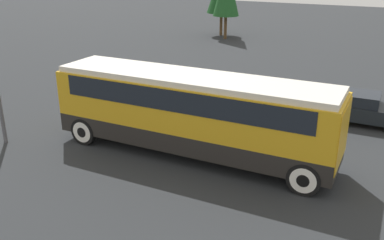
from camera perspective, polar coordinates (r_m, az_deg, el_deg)
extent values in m
plane|color=#26282B|center=(17.09, 0.00, -4.56)|extent=(120.00, 120.00, 0.00)
cube|color=black|center=(16.73, 0.00, -1.90)|extent=(11.11, 2.46, 0.76)
cube|color=gold|center=(16.28, 0.00, 2.21)|extent=(11.11, 2.46, 1.77)
cube|color=black|center=(16.15, 0.00, 3.68)|extent=(9.78, 2.50, 0.80)
cube|color=silver|center=(15.99, 0.00, 5.59)|extent=(10.89, 2.26, 0.22)
cube|color=gold|center=(14.92, 18.93, -1.82)|extent=(0.36, 2.36, 2.03)
cylinder|color=black|center=(14.56, 14.69, -7.63)|extent=(1.14, 0.28, 1.14)
cylinder|color=silver|center=(14.56, 14.69, -7.63)|extent=(0.89, 0.30, 0.89)
cylinder|color=black|center=(14.56, 14.69, -7.63)|extent=(0.43, 0.32, 0.43)
cylinder|color=black|center=(16.54, 16.40, -4.21)|extent=(1.14, 0.28, 1.14)
cylinder|color=silver|center=(16.54, 16.40, -4.21)|extent=(0.89, 0.30, 0.89)
cylinder|color=black|center=(16.54, 16.40, -4.21)|extent=(0.43, 0.32, 0.43)
cylinder|color=black|center=(18.33, -14.23, -1.47)|extent=(1.14, 0.28, 1.14)
cylinder|color=silver|center=(18.33, -14.23, -1.47)|extent=(0.89, 0.30, 0.89)
cylinder|color=black|center=(18.33, -14.23, -1.47)|extent=(0.43, 0.32, 0.43)
cylinder|color=black|center=(19.94, -10.13, 0.71)|extent=(1.14, 0.28, 1.14)
cylinder|color=silver|center=(19.94, -10.13, 0.71)|extent=(0.89, 0.30, 0.89)
cylinder|color=black|center=(19.94, -10.13, 0.71)|extent=(0.43, 0.32, 0.43)
cube|color=#BCBCC1|center=(21.46, 7.22, 2.24)|extent=(4.65, 1.78, 0.59)
cube|color=black|center=(21.35, 6.82, 3.73)|extent=(2.42, 1.60, 0.52)
cylinder|color=black|center=(20.30, 11.44, 0.22)|extent=(0.63, 0.22, 0.63)
cylinder|color=black|center=(20.30, 11.44, 0.22)|extent=(0.24, 0.26, 0.24)
cylinder|color=black|center=(21.76, 12.59, 1.55)|extent=(0.63, 0.22, 0.63)
cylinder|color=black|center=(21.76, 12.59, 1.55)|extent=(0.24, 0.26, 0.24)
cylinder|color=black|center=(21.49, 1.74, 1.82)|extent=(0.63, 0.22, 0.63)
cylinder|color=black|center=(21.49, 1.74, 1.82)|extent=(0.24, 0.26, 0.24)
cylinder|color=black|center=(22.88, 3.43, 2.99)|extent=(0.63, 0.22, 0.63)
cylinder|color=black|center=(22.88, 3.43, 2.99)|extent=(0.24, 0.26, 0.24)
cube|color=black|center=(21.62, 21.11, 1.26)|extent=(4.32, 1.80, 0.66)
cube|color=black|center=(21.45, 20.85, 2.80)|extent=(2.24, 1.62, 0.51)
cylinder|color=black|center=(21.12, 16.31, 0.70)|extent=(0.70, 0.22, 0.70)
cylinder|color=black|center=(21.12, 16.31, 0.70)|extent=(0.27, 0.26, 0.27)
cylinder|color=black|center=(22.64, 17.11, 1.97)|extent=(0.70, 0.22, 0.70)
cylinder|color=black|center=(22.64, 17.11, 1.97)|extent=(0.27, 0.26, 0.27)
cylinder|color=brown|center=(43.50, 3.89, 12.66)|extent=(0.28, 0.28, 2.19)
cylinder|color=brown|center=(41.53, 4.48, 12.22)|extent=(0.28, 0.28, 2.15)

